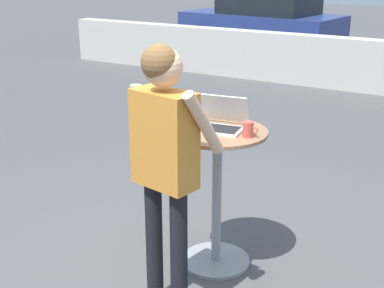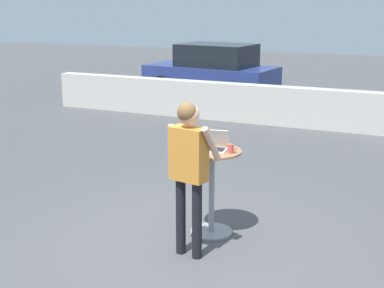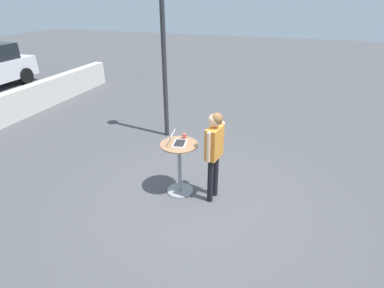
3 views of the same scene
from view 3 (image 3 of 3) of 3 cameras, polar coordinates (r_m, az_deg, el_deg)
The scene contains 6 objects.
ground_plane at distance 5.89m, azimuth 1.61°, elevation -10.20°, with size 50.00×50.00×0.00m, color #4C4C4F.
cafe_table at distance 5.72m, azimuth -2.40°, elevation -3.60°, with size 0.71×0.71×1.06m.
laptop at distance 5.51m, azimuth -3.00°, elevation 0.53°, with size 0.40×0.39×0.22m.
coffee_mug at distance 5.70m, azimuth -1.43°, elevation 1.50°, with size 0.11×0.07×0.10m.
standing_person at distance 5.31m, azimuth 4.24°, elevation -0.38°, with size 0.57×0.34×1.75m.
street_lamp at distance 7.67m, azimuth -5.56°, elevation 20.72°, with size 0.32×0.32×4.25m.
Camera 3 is at (-4.52, -1.33, 3.53)m, focal length 28.00 mm.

